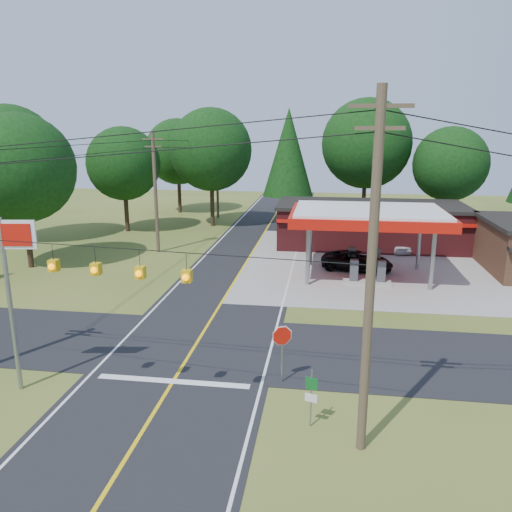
# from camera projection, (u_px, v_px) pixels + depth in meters

# --- Properties ---
(ground) EXTENTS (120.00, 120.00, 0.00)m
(ground) POSITION_uv_depth(u_px,v_px,m) (195.00, 346.00, 24.30)
(ground) COLOR #485C20
(ground) RESTS_ON ground
(main_highway) EXTENTS (8.00, 120.00, 0.02)m
(main_highway) POSITION_uv_depth(u_px,v_px,m) (195.00, 345.00, 24.30)
(main_highway) COLOR black
(main_highway) RESTS_ON ground
(cross_road) EXTENTS (70.00, 7.00, 0.02)m
(cross_road) POSITION_uv_depth(u_px,v_px,m) (195.00, 345.00, 24.29)
(cross_road) COLOR black
(cross_road) RESTS_ON ground
(lane_center_yellow) EXTENTS (0.15, 110.00, 0.00)m
(lane_center_yellow) POSITION_uv_depth(u_px,v_px,m) (195.00, 345.00, 24.29)
(lane_center_yellow) COLOR yellow
(lane_center_yellow) RESTS_ON main_highway
(gas_canopy) EXTENTS (10.60, 7.40, 4.88)m
(gas_canopy) POSITION_uv_depth(u_px,v_px,m) (368.00, 218.00, 34.46)
(gas_canopy) COLOR gray
(gas_canopy) RESTS_ON ground
(convenience_store) EXTENTS (16.40, 7.55, 3.80)m
(convenience_store) POSITION_uv_depth(u_px,v_px,m) (370.00, 224.00, 44.48)
(convenience_store) COLOR maroon
(convenience_store) RESTS_ON ground
(utility_pole_near_right) EXTENTS (1.80, 0.30, 11.50)m
(utility_pole_near_right) POSITION_uv_depth(u_px,v_px,m) (371.00, 276.00, 15.07)
(utility_pole_near_right) COLOR #473828
(utility_pole_near_right) RESTS_ON ground
(utility_pole_far_left) EXTENTS (1.80, 0.30, 10.00)m
(utility_pole_far_left) POSITION_uv_depth(u_px,v_px,m) (155.00, 191.00, 41.34)
(utility_pole_far_left) COLOR #473828
(utility_pole_far_left) RESTS_ON ground
(utility_pole_north) EXTENTS (0.30, 0.30, 9.50)m
(utility_pole_north) POSITION_uv_depth(u_px,v_px,m) (217.00, 177.00, 57.54)
(utility_pole_north) COLOR #473828
(utility_pole_north) RESTS_ON ground
(overhead_beacons) EXTENTS (17.04, 2.04, 1.03)m
(overhead_beacons) POSITION_uv_depth(u_px,v_px,m) (117.00, 251.00, 17.13)
(overhead_beacons) COLOR black
(overhead_beacons) RESTS_ON ground
(treeline_backdrop) EXTENTS (70.27, 51.59, 13.30)m
(treeline_backdrop) POSITION_uv_depth(u_px,v_px,m) (269.00, 159.00, 45.32)
(treeline_backdrop) COLOR #332316
(treeline_backdrop) RESTS_ON ground
(suv_car) EXTENTS (6.20, 6.20, 1.43)m
(suv_car) POSITION_uv_depth(u_px,v_px,m) (357.00, 261.00, 36.86)
(suv_car) COLOR black
(suv_car) RESTS_ON ground
(sedan_car) EXTENTS (5.10, 5.10, 1.33)m
(sedan_car) POSITION_uv_depth(u_px,v_px,m) (395.00, 244.00, 42.62)
(sedan_car) COLOR white
(sedan_car) RESTS_ON ground
(big_stop_sign) EXTENTS (2.61, 0.45, 7.07)m
(big_stop_sign) POSITION_uv_depth(u_px,v_px,m) (5.00, 264.00, 18.99)
(big_stop_sign) COLOR gray
(big_stop_sign) RESTS_ON ground
(octagonal_stop_sign) EXTENTS (0.81, 0.39, 2.54)m
(octagonal_stop_sign) POSITION_uv_depth(u_px,v_px,m) (282.00, 340.00, 20.32)
(octagonal_stop_sign) COLOR gray
(octagonal_stop_sign) RESTS_ON ground
(route_sign_post) EXTENTS (0.44, 0.16, 2.20)m
(route_sign_post) POSITION_uv_depth(u_px,v_px,m) (311.00, 393.00, 17.41)
(route_sign_post) COLOR gray
(route_sign_post) RESTS_ON ground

